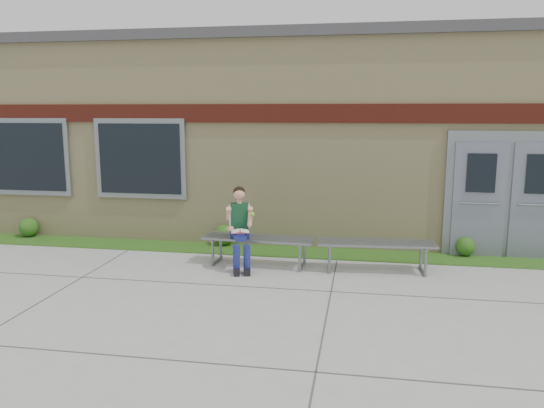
# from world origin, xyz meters

# --- Properties ---
(ground) EXTENTS (80.00, 80.00, 0.00)m
(ground) POSITION_xyz_m (0.00, 0.00, 0.00)
(ground) COLOR #9E9E99
(ground) RESTS_ON ground
(grass_strip) EXTENTS (16.00, 0.80, 0.02)m
(grass_strip) POSITION_xyz_m (0.00, 2.60, 0.01)
(grass_strip) COLOR #225115
(grass_strip) RESTS_ON ground
(school_building) EXTENTS (16.20, 6.22, 4.20)m
(school_building) POSITION_xyz_m (-0.00, 5.99, 2.10)
(school_building) COLOR beige
(school_building) RESTS_ON ground
(bench_left) EXTENTS (1.94, 0.65, 0.50)m
(bench_left) POSITION_xyz_m (-0.33, 1.67, 0.38)
(bench_left) COLOR slate
(bench_left) RESTS_ON ground
(bench_right) EXTENTS (1.97, 0.68, 0.50)m
(bench_right) POSITION_xyz_m (1.67, 1.67, 0.39)
(bench_right) COLOR slate
(bench_right) RESTS_ON ground
(girl) EXTENTS (0.55, 0.83, 1.38)m
(girl) POSITION_xyz_m (-0.61, 1.47, 0.74)
(girl) COLOR navy
(girl) RESTS_ON ground
(shrub_west) EXTENTS (0.40, 0.40, 0.40)m
(shrub_west) POSITION_xyz_m (-5.53, 2.85, 0.22)
(shrub_west) COLOR #225115
(shrub_west) RESTS_ON grass_strip
(shrub_mid) EXTENTS (0.41, 0.41, 0.41)m
(shrub_mid) POSITION_xyz_m (-1.26, 2.85, 0.23)
(shrub_mid) COLOR #225115
(shrub_mid) RESTS_ON grass_strip
(shrub_east) EXTENTS (0.35, 0.35, 0.35)m
(shrub_east) POSITION_xyz_m (3.31, 2.85, 0.19)
(shrub_east) COLOR #225115
(shrub_east) RESTS_ON grass_strip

